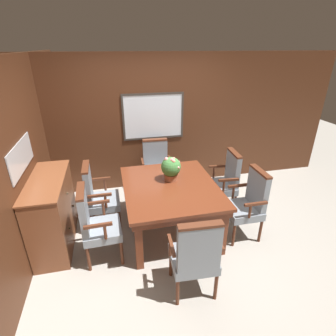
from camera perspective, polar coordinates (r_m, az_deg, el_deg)
The scene contains 12 objects.
ground_plane at distance 3.94m, azimuth 1.53°, elevation -14.90°, with size 14.00×14.00×0.00m, color #A39E93.
wall_back at distance 4.89m, azimuth -3.36°, elevation 9.56°, with size 7.20×0.08×2.45m.
wall_left at distance 3.39m, azimuth -30.84°, elevation -1.40°, with size 0.08×7.20×2.45m.
dining_table at distance 3.73m, azimuth 0.52°, elevation -5.05°, with size 1.30×1.52×0.75m.
chair_left_far at distance 4.00m, azimuth -15.08°, elevation -5.62°, with size 0.47×0.54×1.03m.
chair_right_far at distance 4.38m, azimuth 12.32°, elevation -2.47°, with size 0.50×0.56×1.03m.
chair_head_near at distance 2.90m, azimuth 6.00°, elevation -18.25°, with size 0.55×0.49×1.03m.
chair_right_near at distance 3.87m, azimuth 17.10°, elevation -7.02°, with size 0.47×0.54×1.03m.
chair_head_far at distance 4.76m, azimuth -2.58°, elevation 0.45°, with size 0.55×0.48×1.03m.
chair_left_near at distance 3.43m, azimuth -15.60°, elevation -11.32°, with size 0.48×0.55×1.03m.
potted_plant at distance 3.75m, azimuth 0.66°, elevation 0.01°, with size 0.29×0.28×0.36m.
sideboard_cabinet at distance 3.91m, azimuth -23.76°, elevation -8.76°, with size 0.46×1.21×0.99m.
Camera 1 is at (-0.77, -2.92, 2.54)m, focal length 28.00 mm.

